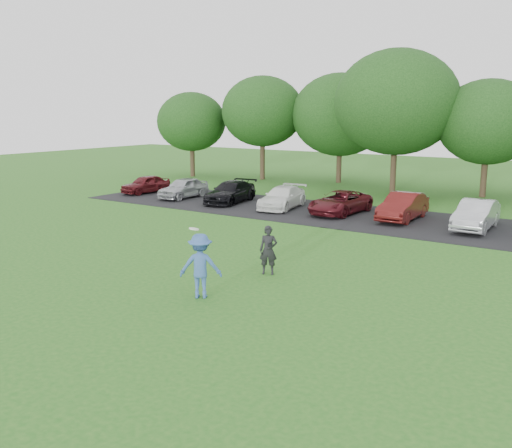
# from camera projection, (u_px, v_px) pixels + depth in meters

# --- Properties ---
(ground) EXTENTS (100.00, 100.00, 0.00)m
(ground) POSITION_uv_depth(u_px,v_px,m) (189.00, 288.00, 16.48)
(ground) COLOR #23641C
(ground) RESTS_ON ground
(parking_lot) EXTENTS (32.00, 6.50, 0.03)m
(parking_lot) POSITION_uv_depth(u_px,v_px,m) (367.00, 218.00, 27.07)
(parking_lot) COLOR black
(parking_lot) RESTS_ON ground
(frisbee_player) EXTENTS (1.33, 1.18, 2.00)m
(frisbee_player) POSITION_uv_depth(u_px,v_px,m) (201.00, 266.00, 15.50)
(frisbee_player) COLOR #3B60A7
(frisbee_player) RESTS_ON ground
(camera_bystander) EXTENTS (0.67, 0.57, 1.54)m
(camera_bystander) POSITION_uv_depth(u_px,v_px,m) (268.00, 250.00, 17.72)
(camera_bystander) COLOR black
(camera_bystander) RESTS_ON ground
(parked_cars) EXTENTS (30.82, 4.55, 1.24)m
(parked_cars) POSITION_uv_depth(u_px,v_px,m) (381.00, 207.00, 26.59)
(parked_cars) COLOR #531216
(parked_cars) RESTS_ON parking_lot
(tree_row) EXTENTS (42.39, 9.85, 8.64)m
(tree_row) POSITION_uv_depth(u_px,v_px,m) (461.00, 112.00, 33.22)
(tree_row) COLOR #38281C
(tree_row) RESTS_ON ground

